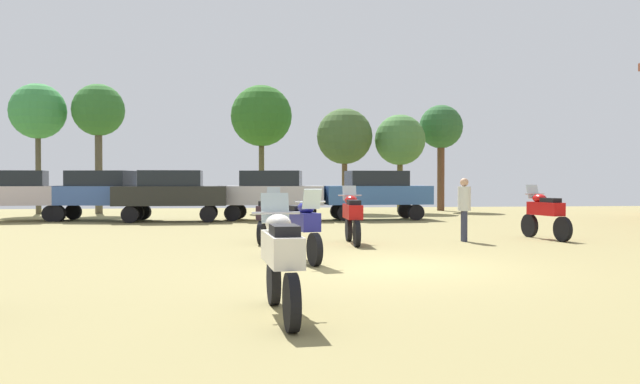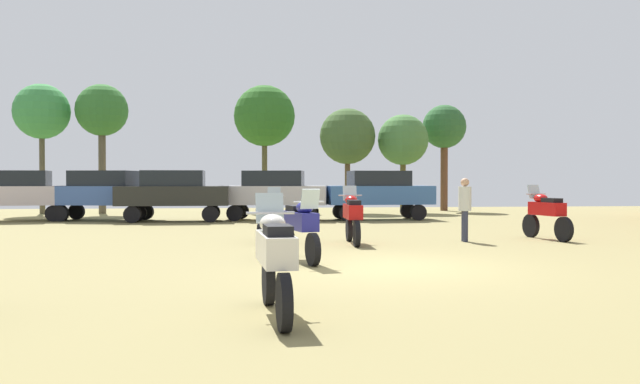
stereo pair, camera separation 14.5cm
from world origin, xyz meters
TOP-DOWN VIEW (x-y plane):
  - ground_plane at (0.00, 0.00)m, footprint 44.00×52.00m
  - motorcycle_1 at (-1.57, 1.05)m, footprint 0.77×2.24m
  - motorcycle_3 at (0.04, 4.44)m, footprint 0.62×2.18m
  - motorcycle_4 at (-2.27, -4.23)m, footprint 0.62×2.23m
  - motorcycle_5 at (-2.07, 5.23)m, footprint 0.78×2.14m
  - motorcycle_8 at (5.52, 5.11)m, footprint 0.70×2.10m
  - car_1 at (-1.61, 14.43)m, footprint 4.53×2.46m
  - car_2 at (2.68, 14.32)m, footprint 4.39×2.03m
  - car_3 at (-11.75, 14.99)m, footprint 4.49×2.33m
  - car_4 at (-8.39, 14.89)m, footprint 4.55×2.54m
  - car_5 at (-5.55, 14.05)m, footprint 4.30×1.81m
  - person_1 at (3.10, 4.75)m, footprint 0.38×0.38m
  - tree_1 at (5.10, 20.24)m, footprint 2.55×2.55m
  - tree_3 at (7.63, 21.58)m, footprint 2.29×2.29m
  - tree_4 at (-9.67, 20.51)m, footprint 2.49×2.49m
  - tree_5 at (2.27, 20.23)m, footprint 2.78×2.78m
  - tree_6 at (-12.47, 20.54)m, footprint 2.64×2.64m
  - tree_7 at (-1.81, 22.04)m, footprint 3.16×3.16m

SIDE VIEW (x-z plane):
  - ground_plane at x=0.00m, z-range 0.00..0.02m
  - motorcycle_5 at x=-2.07m, z-range 0.01..1.46m
  - motorcycle_1 at x=-1.57m, z-range 0.01..1.48m
  - motorcycle_4 at x=-2.27m, z-range 0.01..1.48m
  - motorcycle_3 at x=0.04m, z-range 0.01..1.49m
  - motorcycle_8 at x=5.52m, z-range 0.00..1.50m
  - person_1 at x=3.10m, z-range 0.16..1.84m
  - car_1 at x=-1.61m, z-range 0.19..2.19m
  - car_2 at x=2.68m, z-range 0.19..2.19m
  - car_3 at x=-11.75m, z-range 0.19..2.19m
  - car_4 at x=-8.39m, z-range 0.19..2.19m
  - car_5 at x=-5.55m, z-range 0.19..2.19m
  - tree_1 at x=5.10m, z-range 1.17..6.09m
  - tree_5 at x=2.27m, z-range 1.20..6.39m
  - tree_3 at x=7.63m, z-range 1.55..7.13m
  - tree_6 at x=-12.47m, z-range 1.77..7.99m
  - tree_4 at x=-9.67m, z-range 1.80..8.04m
  - tree_7 at x=-1.81m, z-range 1.67..8.21m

